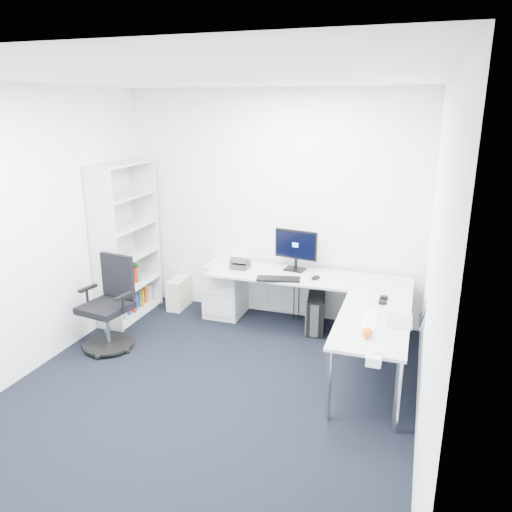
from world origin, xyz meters
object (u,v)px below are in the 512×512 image
(bookshelf, at_px, (126,242))
(laptop, at_px, (400,310))
(l_desk, at_px, (301,314))
(monitor, at_px, (296,250))
(task_chair, at_px, (105,305))

(bookshelf, bearing_deg, laptop, -12.33)
(bookshelf, relative_size, laptop, 5.75)
(l_desk, bearing_deg, monitor, 112.51)
(l_desk, distance_m, laptop, 1.31)
(bookshelf, xyz_separation_m, laptop, (3.22, -0.70, -0.16))
(monitor, bearing_deg, bookshelf, -159.12)
(task_chair, height_order, laptop, task_chair)
(l_desk, height_order, monitor, monitor)
(bookshelf, height_order, monitor, bookshelf)
(l_desk, xyz_separation_m, laptop, (1.04, -0.65, 0.45))
(l_desk, bearing_deg, laptop, -32.10)
(task_chair, bearing_deg, monitor, 45.38)
(l_desk, distance_m, task_chair, 2.09)
(monitor, bearing_deg, laptop, -33.20)
(l_desk, bearing_deg, task_chair, -157.21)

